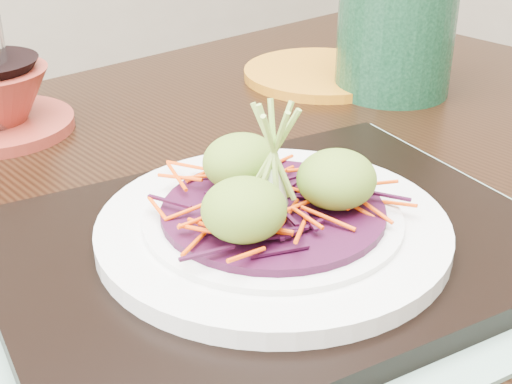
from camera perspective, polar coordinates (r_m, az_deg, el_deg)
dining_table at (r=0.59m, az=-3.16°, el=-11.76°), size 1.32×0.96×0.77m
placemat at (r=0.49m, az=1.33°, el=-5.40°), size 0.45×0.37×0.00m
serving_tray at (r=0.49m, az=1.34°, el=-4.41°), size 0.39×0.31×0.02m
white_plate at (r=0.48m, az=1.36°, el=-2.78°), size 0.24×0.24×0.02m
cabbage_bed at (r=0.47m, az=1.38°, el=-1.52°), size 0.15×0.15×0.01m
carrot_julienne at (r=0.47m, az=1.38°, el=-0.74°), size 0.18×0.18×0.01m
guacamole_scoops at (r=0.46m, az=1.45°, el=0.73°), size 0.13×0.12×0.04m
scallion_garnish at (r=0.46m, az=1.43°, el=2.80°), size 0.05×0.05×0.08m
yellow_plate at (r=0.86m, az=5.23°, el=9.42°), size 0.20×0.20×0.01m
green_jar at (r=0.81m, az=11.15°, el=12.90°), size 0.15×0.15×0.15m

